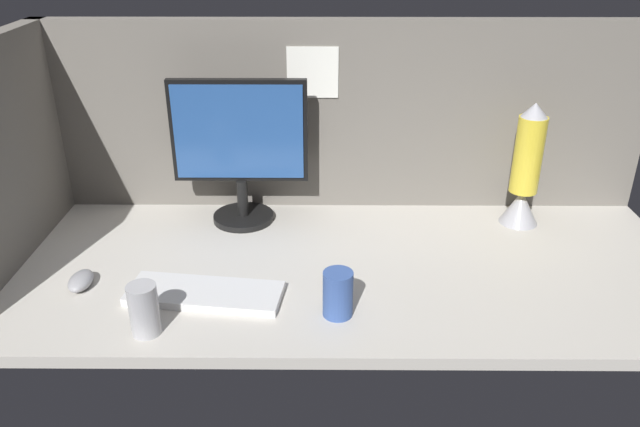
# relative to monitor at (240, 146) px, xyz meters

# --- Properties ---
(ground_plane) EXTENTS (1.80, 0.80, 0.03)m
(ground_plane) POSITION_rel_monitor_xyz_m (0.30, -0.25, -0.25)
(ground_plane) COLOR beige
(cubicle_wall_back) EXTENTS (1.80, 0.06, 0.57)m
(cubicle_wall_back) POSITION_rel_monitor_xyz_m (0.30, 0.12, 0.05)
(cubicle_wall_back) COLOR slate
(cubicle_wall_back) RESTS_ON ground_plane
(monitor) EXTENTS (0.39, 0.18, 0.42)m
(monitor) POSITION_rel_monitor_xyz_m (0.00, 0.00, 0.00)
(monitor) COLOR black
(monitor) RESTS_ON ground_plane
(keyboard) EXTENTS (0.38, 0.17, 0.02)m
(keyboard) POSITION_rel_monitor_xyz_m (-0.04, -0.42, -0.22)
(keyboard) COLOR silver
(keyboard) RESTS_ON ground_plane
(mouse) EXTENTS (0.06, 0.10, 0.03)m
(mouse) POSITION_rel_monitor_xyz_m (-0.36, -0.38, -0.22)
(mouse) COLOR #99999E
(mouse) RESTS_ON ground_plane
(mug_ceramic_blue) EXTENTS (0.07, 0.07, 0.11)m
(mug_ceramic_blue) POSITION_rel_monitor_xyz_m (0.27, -0.49, -0.18)
(mug_ceramic_blue) COLOR #38569E
(mug_ceramic_blue) RESTS_ON ground_plane
(mug_steel) EXTENTS (0.06, 0.06, 0.12)m
(mug_steel) POSITION_rel_monitor_xyz_m (-0.15, -0.56, -0.17)
(mug_steel) COLOR #B2B2B7
(mug_steel) RESTS_ON ground_plane
(lava_lamp) EXTENTS (0.11, 0.11, 0.37)m
(lava_lamp) POSITION_rel_monitor_xyz_m (0.82, -0.02, -0.08)
(lava_lamp) COLOR #A5A5AD
(lava_lamp) RESTS_ON ground_plane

